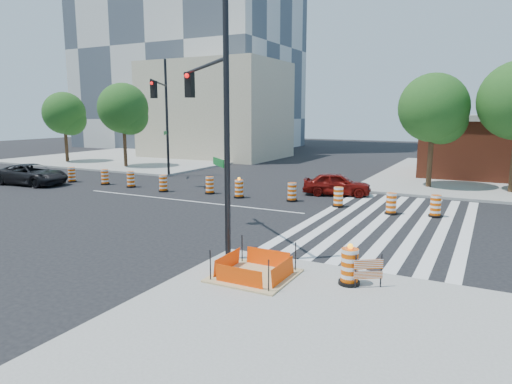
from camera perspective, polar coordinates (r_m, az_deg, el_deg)
ground at (r=25.37m, az=-8.77°, el=-1.08°), size 120.00×120.00×0.00m
sidewalk_nw at (r=50.46m, az=-13.20°, el=4.29°), size 22.00×22.00×0.15m
crosswalk_east at (r=20.96m, az=16.22°, el=-3.68°), size 6.75×13.50×0.01m
lane_centerline at (r=25.37m, az=-8.77°, el=-1.07°), size 14.00×0.12×0.01m
excavation_pit at (r=13.28m, az=-0.23°, el=-10.20°), size 2.20×2.20×0.90m
beige_midrise at (r=49.86m, az=-5.05°, el=10.12°), size 14.00×10.00×10.00m
red_coupe at (r=27.07m, az=10.07°, el=1.00°), size 4.20×2.57×1.34m
dark_suv at (r=34.06m, az=-26.20°, el=1.99°), size 5.18×2.70×1.39m
signal_pole_se at (r=15.72m, az=-5.51°, el=10.40°), size 4.62×4.18×8.05m
signal_pole_nw at (r=33.22m, az=-11.55°, el=10.41°), size 3.38×5.60×8.48m
pit_drum at (r=12.83m, az=11.61°, el=-9.22°), size 0.59×0.59×1.16m
barricade at (r=12.70m, az=13.88°, el=-9.36°), size 0.68×0.47×0.93m
tree_north_a at (r=47.22m, az=-22.78°, el=8.80°), size 3.94×3.94×6.70m
tree_north_b at (r=41.36m, az=-16.19°, el=9.68°), size 4.29×4.29×7.30m
tree_north_c at (r=30.62m, az=21.36°, el=9.32°), size 4.23×4.23×7.19m
median_drum_0 at (r=34.22m, az=-22.03°, el=1.95°), size 0.60×0.60×1.02m
median_drum_1 at (r=32.24m, az=-18.36°, el=1.73°), size 0.60×0.60×1.02m
median_drum_2 at (r=30.61m, az=-15.38°, el=1.46°), size 0.60×0.60×1.02m
median_drum_3 at (r=28.43m, az=-11.52°, el=0.99°), size 0.60×0.60×1.02m
median_drum_4 at (r=27.30m, az=-5.80°, el=0.78°), size 0.60×0.60×1.02m
median_drum_5 at (r=25.88m, az=-2.13°, el=0.34°), size 0.60×0.60×1.18m
median_drum_6 at (r=24.90m, az=4.52°, el=-0.09°), size 0.60×0.60×1.02m
median_drum_7 at (r=23.74m, az=10.25°, el=-0.71°), size 0.60×0.60×1.02m
median_drum_8 at (r=22.61m, az=16.54°, el=-1.49°), size 0.60×0.60×1.02m
median_drum_9 at (r=22.69m, az=21.52°, el=-1.74°), size 0.60×0.60×1.02m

